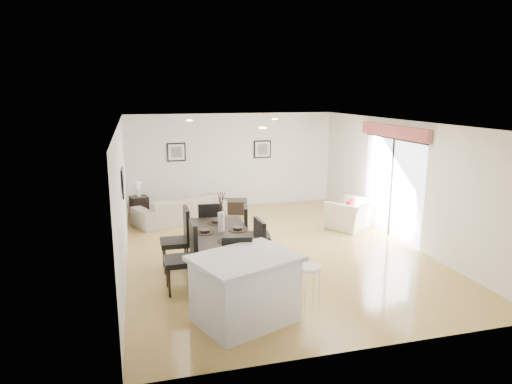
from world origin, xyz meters
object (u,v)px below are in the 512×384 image
object	(u,v)px
dining_table	(222,236)
dining_chair_wfar	(180,235)
dining_chair_wnear	(186,253)
side_table	(139,207)
dining_chair_head	(238,269)
coffee_table	(231,206)
armchair	(351,214)
dining_chair_efar	(252,231)
kitchen_island	(245,289)
sofa	(180,208)
bar_stool	(310,273)
dining_chair_enear	(266,247)
dining_chair_foot	(210,225)

from	to	relation	value
dining_table	dining_chair_wfar	world-z (taller)	dining_chair_wfar
dining_chair_wnear	side_table	size ratio (longest dim) A/B	2.09
dining_chair_wfar	dining_chair_head	xyz separation A→B (m)	(0.71, -1.74, -0.06)
coffee_table	armchair	bearing A→B (deg)	-25.16
dining_chair_wfar	dining_chair_efar	bearing A→B (deg)	90.41
side_table	kitchen_island	distance (m)	6.43
dining_chair_wfar	kitchen_island	distance (m)	2.40
armchair	dining_table	xyz separation A→B (m)	(-3.63, -2.07, 0.40)
dining_table	dining_chair_wfar	size ratio (longest dim) A/B	1.72
sofa	side_table	size ratio (longest dim) A/B	4.12
dining_chair_head	bar_stool	world-z (taller)	dining_chair_head
armchair	dining_chair_enear	size ratio (longest dim) A/B	0.94
sofa	kitchen_island	xyz separation A→B (m)	(0.39, -5.58, 0.17)
sofa	dining_chair_foot	size ratio (longest dim) A/B	2.18
sofa	coffee_table	bearing A→B (deg)	176.74
dining_chair_enear	dining_chair_head	size ratio (longest dim) A/B	1.06
dining_chair_head	dining_chair_foot	world-z (taller)	dining_chair_head
sofa	bar_stool	bearing A→B (deg)	81.38
dining_chair_wfar	dining_chair_enear	world-z (taller)	dining_chair_wfar
coffee_table	side_table	xyz separation A→B (m)	(-2.47, 0.18, 0.11)
side_table	dining_chair_wnear	bearing A→B (deg)	-82.00
dining_table	side_table	size ratio (longest dim) A/B	3.57
sofa	dining_chair_wnear	bearing A→B (deg)	63.27
armchair	kitchen_island	xyz separation A→B (m)	(-3.62, -3.85, 0.16)
dining_table	side_table	world-z (taller)	dining_table
sofa	dining_chair_wnear	distance (m)	4.32
sofa	dining_chair_efar	world-z (taller)	dining_chair_efar
kitchen_island	armchair	bearing A→B (deg)	25.03
dining_chair_foot	bar_stool	xyz separation A→B (m)	(1.01, -3.03, 0.04)
dining_table	kitchen_island	xyz separation A→B (m)	(0.01, -1.79, -0.24)
dining_chair_wnear	dining_chair_wfar	size ratio (longest dim) A/B	1.01
sofa	dining_chair_head	xyz separation A→B (m)	(0.40, -5.04, 0.26)
kitchen_island	bar_stool	world-z (taller)	kitchen_island
side_table	armchair	bearing A→B (deg)	-25.64
dining_chair_wnear	dining_chair_foot	xyz separation A→B (m)	(0.69, 1.74, -0.06)
dining_chair_wfar	dining_chair_wnear	bearing A→B (deg)	-0.34
dining_table	armchair	bearing A→B (deg)	31.73
dining_chair_wfar	side_table	xyz separation A→B (m)	(-0.70, 3.98, -0.38)
dining_chair_efar	side_table	bearing A→B (deg)	39.85
dining_chair_wnear	bar_stool	world-z (taller)	dining_chair_wnear
dining_chair_wnear	kitchen_island	distance (m)	1.48
dining_chair_head	coffee_table	xyz separation A→B (m)	(1.05, 5.54, -0.43)
dining_chair_foot	bar_stool	world-z (taller)	dining_chair_foot
dining_chair_foot	kitchen_island	size ratio (longest dim) A/B	0.62
dining_chair_head	coffee_table	world-z (taller)	dining_chair_head
dining_chair_enear	dining_chair_foot	world-z (taller)	dining_chair_enear
armchair	dining_chair_foot	distance (m)	3.74
coffee_table	kitchen_island	xyz separation A→B (m)	(-1.06, -6.09, 0.33)
kitchen_island	bar_stool	bearing A→B (deg)	-21.73
sofa	dining_chair_enear	xyz separation A→B (m)	(1.08, -4.30, 0.30)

